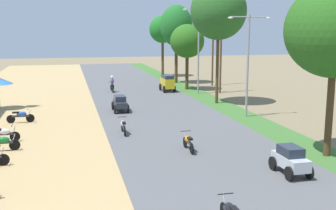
% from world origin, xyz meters
% --- Properties ---
extents(parked_motorbike_fourth, '(1.80, 0.54, 0.94)m').
position_xyz_m(parked_motorbike_fourth, '(-9.98, 15.36, 0.55)').
color(parked_motorbike_fourth, black).
rests_on(parked_motorbike_fourth, dirt_shoulder).
extents(parked_motorbike_fifth, '(1.80, 0.54, 0.94)m').
position_xyz_m(parked_motorbike_fifth, '(-10.17, 17.20, 0.55)').
color(parked_motorbike_fifth, black).
rests_on(parked_motorbike_fifth, dirt_shoulder).
extents(parked_motorbike_sixth, '(1.80, 0.54, 0.94)m').
position_xyz_m(parked_motorbike_sixth, '(-9.75, 22.10, 0.55)').
color(parked_motorbike_sixth, black).
rests_on(parked_motorbike_sixth, dirt_shoulder).
extents(median_tree_nearest, '(4.76, 4.76, 8.42)m').
position_xyz_m(median_tree_nearest, '(5.79, 10.78, 6.19)').
color(median_tree_nearest, '#4C351E').
rests_on(median_tree_nearest, median_strip).
extents(median_tree_second, '(4.62, 4.62, 10.04)m').
position_xyz_m(median_tree_second, '(5.67, 26.17, 7.73)').
color(median_tree_second, '#4C351E').
rests_on(median_tree_second, median_strip).
extents(median_tree_third, '(3.52, 3.52, 6.75)m').
position_xyz_m(median_tree_third, '(5.52, 34.78, 5.05)').
color(median_tree_third, '#4C351E').
rests_on(median_tree_third, median_strip).
extents(median_tree_fourth, '(3.75, 3.75, 9.02)m').
position_xyz_m(median_tree_fourth, '(5.83, 40.37, 6.66)').
color(median_tree_fourth, '#4C351E').
rests_on(median_tree_fourth, median_strip).
extents(median_tree_fifth, '(3.54, 3.54, 8.06)m').
position_xyz_m(median_tree_fifth, '(5.92, 47.92, 6.26)').
color(median_tree_fifth, '#4C351E').
rests_on(median_tree_fifth, median_strip).
extents(streetlamp_mid, '(3.16, 0.20, 7.19)m').
position_xyz_m(streetlamp_mid, '(5.80, 20.43, 4.24)').
color(streetlamp_mid, gray).
rests_on(streetlamp_mid, median_strip).
extents(streetlamp_far, '(3.16, 0.20, 8.27)m').
position_xyz_m(streetlamp_far, '(5.80, 31.80, 4.80)').
color(streetlamp_far, gray).
rests_on(streetlamp_far, median_strip).
extents(utility_pole_near, '(1.80, 0.20, 9.28)m').
position_xyz_m(utility_pole_near, '(8.12, 31.87, 4.83)').
color(utility_pole_near, brown).
rests_on(utility_pole_near, ground).
extents(utility_pole_far, '(1.80, 0.20, 9.99)m').
position_xyz_m(utility_pole_far, '(9.30, 37.47, 5.19)').
color(utility_pole_far, brown).
rests_on(utility_pole_far, ground).
extents(car_hatchback_silver, '(1.04, 2.00, 1.23)m').
position_xyz_m(car_hatchback_silver, '(2.59, 8.73, 0.75)').
color(car_hatchback_silver, '#B7BCC1').
rests_on(car_hatchback_silver, road_strip).
extents(car_sedan_charcoal, '(1.10, 2.26, 1.19)m').
position_xyz_m(car_sedan_charcoal, '(-2.79, 24.46, 0.74)').
color(car_sedan_charcoal, '#282D33').
rests_on(car_sedan_charcoal, road_strip).
extents(car_van_yellow, '(1.19, 2.41, 1.67)m').
position_xyz_m(car_van_yellow, '(3.15, 33.72, 1.02)').
color(car_van_yellow, gold).
rests_on(car_van_yellow, road_strip).
extents(motorbike_ahead_third, '(0.54, 1.80, 0.94)m').
position_xyz_m(motorbike_ahead_third, '(-0.68, 13.15, 0.57)').
color(motorbike_ahead_third, black).
rests_on(motorbike_ahead_third, road_strip).
extents(motorbike_ahead_fourth, '(0.54, 1.80, 0.94)m').
position_xyz_m(motorbike_ahead_fourth, '(-3.46, 17.49, 0.57)').
color(motorbike_ahead_fourth, black).
rests_on(motorbike_ahead_fourth, road_strip).
extents(motorbike_ahead_fifth, '(0.54, 1.80, 1.66)m').
position_xyz_m(motorbike_ahead_fifth, '(-2.32, 34.65, 0.86)').
color(motorbike_ahead_fifth, black).
rests_on(motorbike_ahead_fifth, road_strip).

